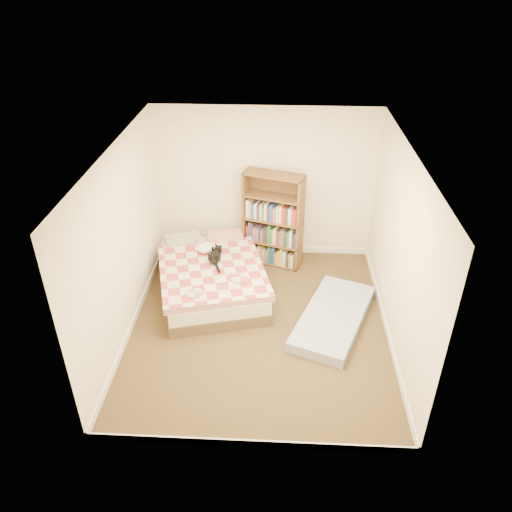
{
  "coord_description": "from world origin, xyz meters",
  "views": [
    {
      "loc": [
        0.24,
        -5.39,
        4.45
      ],
      "look_at": [
        -0.06,
        0.3,
        0.94
      ],
      "focal_mm": 35.0,
      "sensor_mm": 36.0,
      "label": 1
    }
  ],
  "objects_px": {
    "floor_mattress": "(333,317)",
    "black_cat": "(216,256)",
    "bed": "(212,276)",
    "white_dog": "(205,248)",
    "bookshelf": "(273,231)"
  },
  "relations": [
    {
      "from": "bookshelf",
      "to": "white_dog",
      "type": "distance_m",
      "value": 1.16
    },
    {
      "from": "black_cat",
      "to": "bookshelf",
      "type": "bearing_deg",
      "value": 48.68
    },
    {
      "from": "bed",
      "to": "white_dog",
      "type": "relative_size",
      "value": 6.22
    },
    {
      "from": "black_cat",
      "to": "floor_mattress",
      "type": "bearing_deg",
      "value": -18.52
    },
    {
      "from": "bed",
      "to": "white_dog",
      "type": "distance_m",
      "value": 0.45
    },
    {
      "from": "bed",
      "to": "bookshelf",
      "type": "relative_size",
      "value": 1.48
    },
    {
      "from": "floor_mattress",
      "to": "black_cat",
      "type": "height_order",
      "value": "black_cat"
    },
    {
      "from": "black_cat",
      "to": "bed",
      "type": "bearing_deg",
      "value": -118.44
    },
    {
      "from": "bed",
      "to": "floor_mattress",
      "type": "bearing_deg",
      "value": -35.98
    },
    {
      "from": "floor_mattress",
      "to": "black_cat",
      "type": "bearing_deg",
      "value": 176.91
    },
    {
      "from": "bed",
      "to": "white_dog",
      "type": "bearing_deg",
      "value": 97.84
    },
    {
      "from": "floor_mattress",
      "to": "black_cat",
      "type": "relative_size",
      "value": 2.67
    },
    {
      "from": "bookshelf",
      "to": "floor_mattress",
      "type": "bearing_deg",
      "value": -41.84
    },
    {
      "from": "floor_mattress",
      "to": "white_dog",
      "type": "relative_size",
      "value": 4.57
    },
    {
      "from": "black_cat",
      "to": "white_dog",
      "type": "distance_m",
      "value": 0.28
    }
  ]
}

